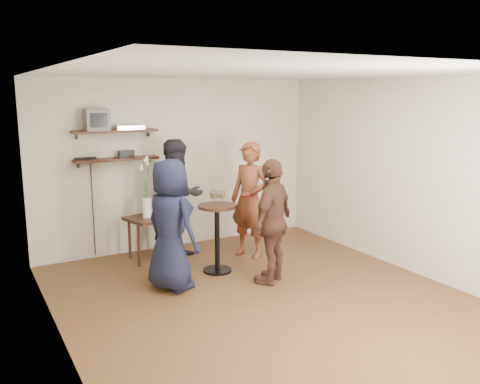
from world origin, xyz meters
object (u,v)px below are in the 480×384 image
object	(u,v)px
dvd_deck	(129,127)
person_brown	(273,221)
radio	(126,154)
person_plaid	(250,200)
person_dark	(179,200)
person_navy	(171,225)
crt_monitor	(96,120)
side_table	(148,224)
drinks_table	(217,229)

from	to	relation	value
dvd_deck	person_brown	xyz separation A→B (m)	(1.20, -1.96, -1.10)
radio	person_plaid	bearing A→B (deg)	-30.80
person_dark	person_navy	size ratio (longest dim) A/B	1.08
crt_monitor	person_plaid	world-z (taller)	crt_monitor
side_table	person_navy	bearing A→B (deg)	-95.46
radio	dvd_deck	bearing A→B (deg)	0.00
dvd_deck	radio	bearing A→B (deg)	180.00
crt_monitor	side_table	world-z (taller)	crt_monitor
crt_monitor	person_brown	distance (m)	2.85
crt_monitor	person_navy	xyz separation A→B (m)	(0.45, -1.55, -1.21)
person_brown	radio	bearing A→B (deg)	-90.50
person_navy	person_brown	xyz separation A→B (m)	(1.21, -0.41, -0.01)
radio	person_plaid	xyz separation A→B (m)	(1.53, -0.91, -0.67)
person_dark	person_navy	world-z (taller)	person_dark
crt_monitor	side_table	bearing A→B (deg)	-32.90
crt_monitor	person_brown	size ratio (longest dim) A/B	0.20
person_dark	radio	bearing A→B (deg)	123.74
radio	person_navy	distance (m)	1.71
person_plaid	dvd_deck	bearing A→B (deg)	-148.81
side_table	person_brown	distance (m)	1.95
side_table	person_plaid	size ratio (longest dim) A/B	0.38
dvd_deck	person_brown	size ratio (longest dim) A/B	0.25
dvd_deck	person_navy	world-z (taller)	dvd_deck
dvd_deck	person_dark	xyz separation A→B (m)	(0.53, -0.50, -1.03)
radio	person_brown	size ratio (longest dim) A/B	0.14
person_navy	person_brown	bearing A→B (deg)	-128.20
drinks_table	side_table	bearing A→B (deg)	125.37
radio	person_brown	distance (m)	2.44
crt_monitor	radio	bearing A→B (deg)	0.00
dvd_deck	radio	world-z (taller)	dvd_deck
side_table	person_brown	world-z (taller)	person_brown
side_table	person_dark	bearing A→B (deg)	-17.69
crt_monitor	person_dark	world-z (taller)	crt_monitor
crt_monitor	person_brown	bearing A→B (deg)	-49.82
drinks_table	person_plaid	world-z (taller)	person_plaid
person_plaid	radio	bearing A→B (deg)	-147.87
person_dark	side_table	bearing A→B (deg)	146.50
radio	drinks_table	size ratio (longest dim) A/B	0.24
radio	person_brown	world-z (taller)	person_brown
radio	person_plaid	size ratio (longest dim) A/B	0.13
person_dark	person_brown	bearing A→B (deg)	-81.39
drinks_table	person_dark	distance (m)	0.86
crt_monitor	person_dark	xyz separation A→B (m)	(0.99, -0.50, -1.15)
person_plaid	person_navy	xyz separation A→B (m)	(-1.49, -0.64, -0.04)
radio	drinks_table	world-z (taller)	radio
person_plaid	person_brown	size ratio (longest dim) A/B	1.07
dvd_deck	person_dark	distance (m)	1.26
side_table	drinks_table	world-z (taller)	drinks_table
person_dark	person_brown	world-z (taller)	person_dark
person_navy	person_plaid	bearing A→B (deg)	-86.18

